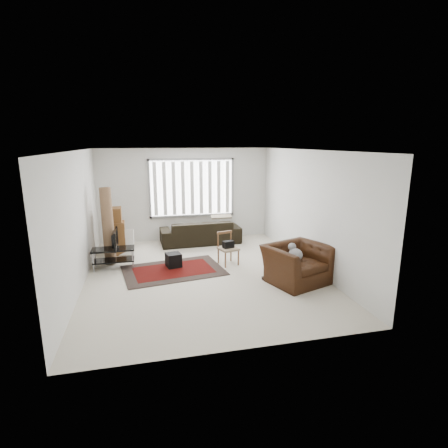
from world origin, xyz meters
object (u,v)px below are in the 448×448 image
(sofa, at_px, (200,228))
(side_chair, at_px, (228,247))
(moving_boxes, at_px, (115,233))
(armchair, at_px, (297,261))
(tv_stand, at_px, (113,254))

(sofa, bearing_deg, side_chair, 98.07)
(moving_boxes, distance_m, armchair, 4.74)
(moving_boxes, height_order, armchair, moving_boxes)
(sofa, xyz_separation_m, armchair, (1.49, -3.32, 0.02))
(tv_stand, relative_size, sofa, 0.42)
(tv_stand, distance_m, armchair, 4.16)
(tv_stand, bearing_deg, armchair, -24.42)
(tv_stand, bearing_deg, side_chair, -7.14)
(moving_boxes, bearing_deg, tv_stand, -89.01)
(tv_stand, height_order, side_chair, side_chair)
(side_chair, bearing_deg, tv_stand, 157.08)
(armchair, bearing_deg, tv_stand, 136.18)
(sofa, bearing_deg, moving_boxes, 10.36)
(sofa, distance_m, side_chair, 1.97)
(side_chair, relative_size, armchair, 0.52)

